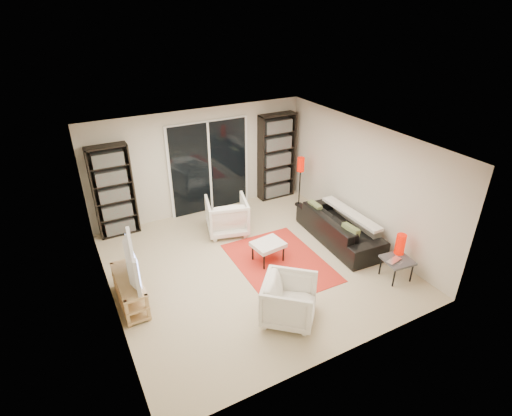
{
  "coord_description": "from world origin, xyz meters",
  "views": [
    {
      "loc": [
        -2.84,
        -5.49,
        4.45
      ],
      "look_at": [
        0.25,
        0.3,
        1.0
      ],
      "focal_mm": 28.0,
      "sensor_mm": 36.0,
      "label": 1
    }
  ],
  "objects_px": {
    "sofa": "(339,227)",
    "side_table": "(397,261)",
    "bookshelf_left": "(114,192)",
    "armchair_back": "(227,216)",
    "floor_lamp": "(301,170)",
    "tv_stand": "(130,290)",
    "bookshelf_right": "(277,157)",
    "armchair_front": "(289,300)",
    "ottoman": "(268,245)"
  },
  "relations": [
    {
      "from": "tv_stand",
      "to": "bookshelf_left",
      "type": "bearing_deg",
      "value": 82.9
    },
    {
      "from": "bookshelf_right",
      "to": "tv_stand",
      "type": "distance_m",
      "value": 4.83
    },
    {
      "from": "sofa",
      "to": "armchair_front",
      "type": "bearing_deg",
      "value": 127.92
    },
    {
      "from": "tv_stand",
      "to": "floor_lamp",
      "type": "xyz_separation_m",
      "value": [
        4.38,
        1.66,
        0.65
      ]
    },
    {
      "from": "bookshelf_left",
      "to": "tv_stand",
      "type": "xyz_separation_m",
      "value": [
        -0.29,
        -2.36,
        -0.71
      ]
    },
    {
      "from": "bookshelf_left",
      "to": "sofa",
      "type": "xyz_separation_m",
      "value": [
        3.93,
        -2.42,
        -0.67
      ]
    },
    {
      "from": "floor_lamp",
      "to": "armchair_front",
      "type": "bearing_deg",
      "value": -125.76
    },
    {
      "from": "bookshelf_left",
      "to": "tv_stand",
      "type": "distance_m",
      "value": 2.48
    },
    {
      "from": "ottoman",
      "to": "floor_lamp",
      "type": "distance_m",
      "value": 2.53
    },
    {
      "from": "bookshelf_right",
      "to": "sofa",
      "type": "bearing_deg",
      "value": -88.12
    },
    {
      "from": "floor_lamp",
      "to": "armchair_back",
      "type": "bearing_deg",
      "value": -170.91
    },
    {
      "from": "bookshelf_left",
      "to": "ottoman",
      "type": "bearing_deg",
      "value": -46.07
    },
    {
      "from": "bookshelf_left",
      "to": "armchair_back",
      "type": "bearing_deg",
      "value": -26.58
    },
    {
      "from": "bookshelf_right",
      "to": "tv_stand",
      "type": "xyz_separation_m",
      "value": [
        -4.14,
        -2.36,
        -0.79
      ]
    },
    {
      "from": "tv_stand",
      "to": "armchair_back",
      "type": "relative_size",
      "value": 1.35
    },
    {
      "from": "sofa",
      "to": "armchair_back",
      "type": "xyz_separation_m",
      "value": [
        -1.89,
        1.39,
        0.08
      ]
    },
    {
      "from": "side_table",
      "to": "floor_lamp",
      "type": "height_order",
      "value": "floor_lamp"
    },
    {
      "from": "armchair_front",
      "to": "side_table",
      "type": "bearing_deg",
      "value": -49.36
    },
    {
      "from": "sofa",
      "to": "side_table",
      "type": "height_order",
      "value": "sofa"
    },
    {
      "from": "tv_stand",
      "to": "side_table",
      "type": "height_order",
      "value": "tv_stand"
    },
    {
      "from": "side_table",
      "to": "floor_lamp",
      "type": "bearing_deg",
      "value": 88.87
    },
    {
      "from": "sofa",
      "to": "armchair_back",
      "type": "bearing_deg",
      "value": 57.01
    },
    {
      "from": "bookshelf_left",
      "to": "armchair_front",
      "type": "relative_size",
      "value": 2.44
    },
    {
      "from": "sofa",
      "to": "bookshelf_left",
      "type": "bearing_deg",
      "value": 61.87
    },
    {
      "from": "floor_lamp",
      "to": "side_table",
      "type": "bearing_deg",
      "value": -91.13
    },
    {
      "from": "bookshelf_left",
      "to": "armchair_front",
      "type": "bearing_deg",
      "value": -65.19
    },
    {
      "from": "ottoman",
      "to": "bookshelf_left",
      "type": "bearing_deg",
      "value": 133.93
    },
    {
      "from": "bookshelf_right",
      "to": "armchair_front",
      "type": "bearing_deg",
      "value": -117.91
    },
    {
      "from": "armchair_front",
      "to": "floor_lamp",
      "type": "distance_m",
      "value": 3.97
    },
    {
      "from": "bookshelf_left",
      "to": "floor_lamp",
      "type": "bearing_deg",
      "value": -9.63
    },
    {
      "from": "bookshelf_left",
      "to": "ottoman",
      "type": "distance_m",
      "value": 3.35
    },
    {
      "from": "side_table",
      "to": "armchair_front",
      "type": "bearing_deg",
      "value": 179.48
    },
    {
      "from": "side_table",
      "to": "sofa",
      "type": "bearing_deg",
      "value": 93.73
    },
    {
      "from": "tv_stand",
      "to": "sofa",
      "type": "bearing_deg",
      "value": -0.79
    },
    {
      "from": "armchair_front",
      "to": "ottoman",
      "type": "xyz_separation_m",
      "value": [
        0.49,
        1.51,
        -0.02
      ]
    },
    {
      "from": "bookshelf_left",
      "to": "bookshelf_right",
      "type": "height_order",
      "value": "bookshelf_right"
    },
    {
      "from": "tv_stand",
      "to": "armchair_front",
      "type": "height_order",
      "value": "armchair_front"
    },
    {
      "from": "bookshelf_left",
      "to": "side_table",
      "type": "distance_m",
      "value": 5.64
    },
    {
      "from": "sofa",
      "to": "side_table",
      "type": "bearing_deg",
      "value": -172.83
    },
    {
      "from": "armchair_front",
      "to": "ottoman",
      "type": "height_order",
      "value": "armchair_front"
    },
    {
      "from": "armchair_front",
      "to": "ottoman",
      "type": "bearing_deg",
      "value": 23.34
    },
    {
      "from": "bookshelf_right",
      "to": "ottoman",
      "type": "relative_size",
      "value": 3.41
    },
    {
      "from": "armchair_back",
      "to": "armchair_front",
      "type": "relative_size",
      "value": 1.07
    },
    {
      "from": "sofa",
      "to": "side_table",
      "type": "distance_m",
      "value": 1.49
    },
    {
      "from": "floor_lamp",
      "to": "bookshelf_left",
      "type": "bearing_deg",
      "value": 170.37
    },
    {
      "from": "bookshelf_right",
      "to": "side_table",
      "type": "xyz_separation_m",
      "value": [
        0.18,
        -3.9,
        -0.7
      ]
    },
    {
      "from": "bookshelf_left",
      "to": "bookshelf_right",
      "type": "distance_m",
      "value": 3.85
    },
    {
      "from": "armchair_front",
      "to": "ottoman",
      "type": "relative_size",
      "value": 1.3
    },
    {
      "from": "sofa",
      "to": "floor_lamp",
      "type": "distance_m",
      "value": 1.83
    },
    {
      "from": "armchair_back",
      "to": "ottoman",
      "type": "distance_m",
      "value": 1.37
    }
  ]
}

